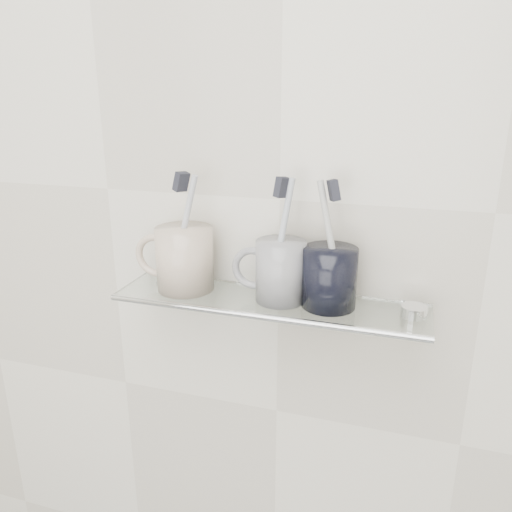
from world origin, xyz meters
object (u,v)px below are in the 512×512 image
at_px(mug_right, 329,277).
at_px(mug_left, 185,259).
at_px(mug_center, 281,271).
at_px(shelf_glass, 268,302).

bearing_deg(mug_right, mug_left, 173.92).
height_order(mug_left, mug_right, mug_left).
distance_m(mug_left, mug_right, 0.24).
bearing_deg(mug_center, mug_right, -20.73).
distance_m(mug_center, mug_right, 0.08).
bearing_deg(mug_left, shelf_glass, 13.09).
bearing_deg(mug_right, shelf_glass, 176.94).
height_order(mug_center, mug_right, mug_center).
bearing_deg(mug_right, mug_center, 173.92).
xyz_separation_m(shelf_glass, mug_right, (0.09, 0.00, 0.05)).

